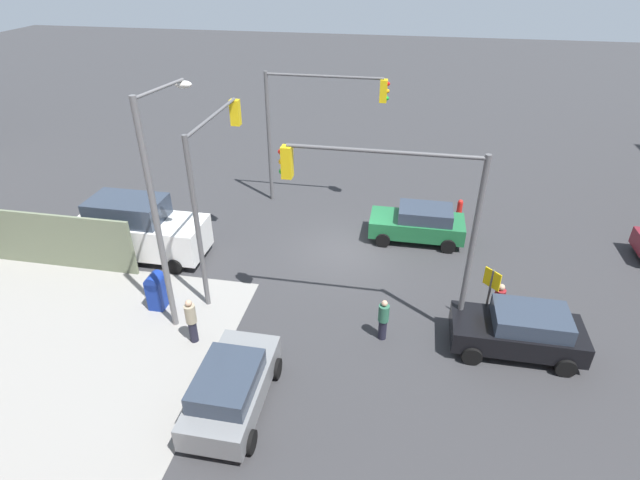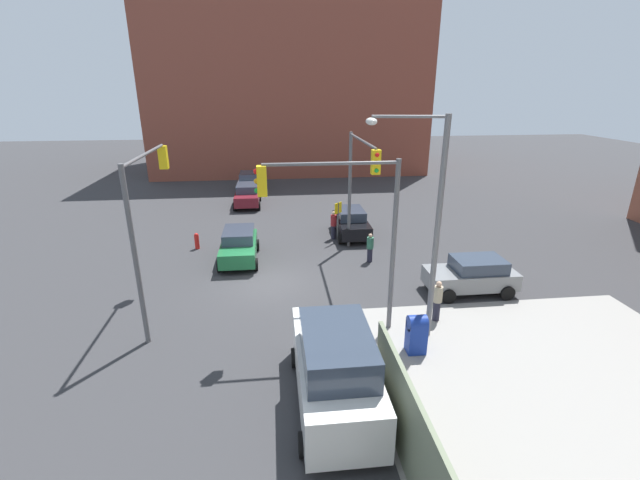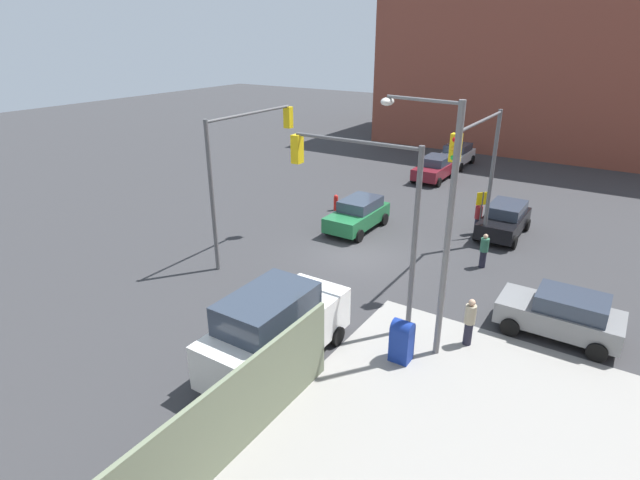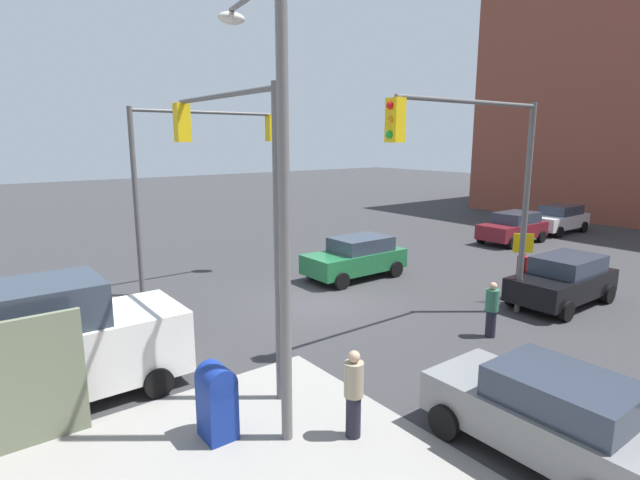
{
  "view_description": "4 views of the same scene",
  "coord_description": "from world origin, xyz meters",
  "views": [
    {
      "loc": [
        -2.29,
        18.22,
        11.54
      ],
      "look_at": [
        0.62,
        2.61,
        2.07
      ],
      "focal_mm": 28.0,
      "sensor_mm": 36.0,
      "label": 1
    },
    {
      "loc": [
        18.56,
        0.25,
        8.81
      ],
      "look_at": [
        1.13,
        2.2,
        2.47
      ],
      "focal_mm": 24.0,
      "sensor_mm": 36.0,
      "label": 2
    },
    {
      "loc": [
        18.66,
        10.01,
        9.67
      ],
      "look_at": [
        2.8,
        -0.25,
        1.75
      ],
      "focal_mm": 28.0,
      "sensor_mm": 36.0,
      "label": 3
    },
    {
      "loc": [
        9.75,
        12.78,
        5.42
      ],
      "look_at": [
        0.43,
        0.54,
        2.31
      ],
      "focal_mm": 28.0,
      "sensor_mm": 36.0,
      "label": 4
    }
  ],
  "objects": [
    {
      "name": "traffic_signal_se_corner",
      "position": [
        2.27,
        -4.5,
        4.65
      ],
      "size": [
        5.81,
        0.36,
        6.5
      ],
      "color": "#59595B",
      "rests_on": "ground"
    },
    {
      "name": "pedestrian_waiting",
      "position": [
        -5.8,
        3.8,
        0.9
      ],
      "size": [
        0.36,
        0.36,
        1.74
      ],
      "rotation": [
        0.0,
        0.0,
        5.93
      ],
      "color": "maroon",
      "rests_on": "ground"
    },
    {
      "name": "mailbox_blue",
      "position": [
        6.2,
        5.0,
        0.76
      ],
      "size": [
        0.56,
        0.64,
        1.43
      ],
      "color": "navy",
      "rests_on": "ground"
    },
    {
      "name": "hatchback_maroon",
      "position": [
        -14.25,
        -1.77,
        0.84
      ],
      "size": [
        4.06,
        2.02,
        1.62
      ],
      "color": "maroon",
      "rests_on": "ground"
    },
    {
      "name": "van_white_delivery",
      "position": [
        8.49,
        1.8,
        1.28
      ],
      "size": [
        5.4,
        2.32,
        2.62
      ],
      "color": "white",
      "rests_on": "ground"
    },
    {
      "name": "street_lamp_corner",
      "position": [
        5.14,
        5.44,
        4.7
      ],
      "size": [
        0.76,
        2.65,
        8.0
      ],
      "color": "slate",
      "rests_on": "ground"
    },
    {
      "name": "pedestrian_walking_north",
      "position": [
        4.2,
        6.5,
        0.88
      ],
      "size": [
        0.36,
        0.36,
        1.7
      ],
      "rotation": [
        0.0,
        0.0,
        1.53
      ],
      "color": "#9E937A",
      "rests_on": "ground"
    },
    {
      "name": "traffic_signal_nw_corner",
      "position": [
        -2.13,
        4.5,
        4.67
      ],
      "size": [
        6.14,
        0.36,
        6.5
      ],
      "color": "#59595B",
      "rests_on": "ground"
    },
    {
      "name": "sidewalk_corner",
      "position": [
        9.0,
        9.0,
        0.01
      ],
      "size": [
        12.0,
        12.0,
        0.01
      ],
      "primitive_type": "cube",
      "color": "gray",
      "rests_on": "ground"
    },
    {
      "name": "traffic_signal_ne_corner",
      "position": [
        4.5,
        2.63,
        4.6
      ],
      "size": [
        0.36,
        4.97,
        6.5
      ],
      "color": "#59595B",
      "rests_on": "ground"
    },
    {
      "name": "building_brick_west",
      "position": [
        -32.0,
        2.25,
        8.41
      ],
      "size": [
        16.0,
        28.0,
        16.82
      ],
      "color": "brown",
      "rests_on": "ground"
    },
    {
      "name": "hatchback_gray",
      "position": [
        1.97,
        8.96,
        0.84
      ],
      "size": [
        2.02,
        3.92,
        1.62
      ],
      "color": "slate",
      "rests_on": "ground"
    },
    {
      "name": "pedestrian_crossing",
      "position": [
        -2.0,
        5.2,
        0.81
      ],
      "size": [
        0.36,
        0.36,
        1.58
      ],
      "rotation": [
        0.0,
        0.0,
        5.26
      ],
      "color": "#2D664C",
      "rests_on": "ground"
    },
    {
      "name": "warning_sign_two_way",
      "position": [
        -5.4,
        4.01,
        1.64
      ],
      "size": [
        0.48,
        0.48,
        2.4
      ],
      "color": "#4C4C4C",
      "rests_on": "ground"
    },
    {
      "name": "sedan_white",
      "position": [
        -19.07,
        -1.84,
        0.84
      ],
      "size": [
        4.2,
        2.02,
        1.62
      ],
      "color": "white",
      "rests_on": "ground"
    },
    {
      "name": "sedan_green",
      "position": [
        -3.05,
        -1.67,
        0.84
      ],
      "size": [
        4.13,
        2.02,
        1.62
      ],
      "color": "#1E6638",
      "rests_on": "ground"
    },
    {
      "name": "ground_plane",
      "position": [
        0.0,
        0.0,
        0.0
      ],
      "size": [
        120.0,
        120.0,
        0.0
      ],
      "primitive_type": "plane",
      "color": "#333335"
    },
    {
      "name": "fire_hydrant",
      "position": [
        -5.0,
        -4.2,
        0.49
      ],
      "size": [
        0.26,
        0.26,
        0.94
      ],
      "color": "red",
      "rests_on": "ground"
    },
    {
      "name": "hatchback_black",
      "position": [
        -6.36,
        4.98,
        0.84
      ],
      "size": [
        4.13,
        2.02,
        1.62
      ],
      "color": "black",
      "rests_on": "ground"
    }
  ]
}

